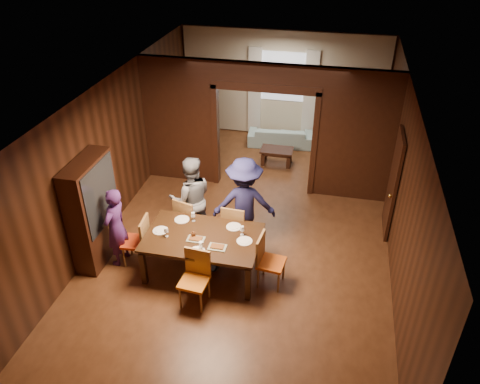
% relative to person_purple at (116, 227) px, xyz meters
% --- Properties ---
extents(floor, '(9.00, 9.00, 0.00)m').
position_rel_person_purple_xyz_m(floor, '(2.10, 1.57, -0.76)').
color(floor, '#4A2815').
rests_on(floor, ground).
extents(ceiling, '(5.50, 9.00, 0.02)m').
position_rel_person_purple_xyz_m(ceiling, '(2.10, 1.57, 2.14)').
color(ceiling, silver).
rests_on(ceiling, room_walls).
extents(room_walls, '(5.52, 9.01, 2.90)m').
position_rel_person_purple_xyz_m(room_walls, '(2.10, 3.45, 0.74)').
color(room_walls, black).
rests_on(room_walls, floor).
extents(person_purple, '(0.44, 0.60, 1.53)m').
position_rel_person_purple_xyz_m(person_purple, '(0.00, 0.00, 0.00)').
color(person_purple, '#46205F').
rests_on(person_purple, floor).
extents(person_grey, '(1.04, 0.94, 1.73)m').
position_rel_person_purple_xyz_m(person_grey, '(1.08, 1.02, 0.10)').
color(person_grey, slate).
rests_on(person_grey, floor).
extents(person_navy, '(1.30, 0.92, 1.82)m').
position_rel_person_purple_xyz_m(person_navy, '(2.11, 1.03, 0.15)').
color(person_navy, '#1C1C47').
rests_on(person_navy, floor).
extents(sofa, '(1.77, 0.83, 0.50)m').
position_rel_person_purple_xyz_m(sofa, '(2.18, 5.42, -0.51)').
color(sofa, '#9BC5CB').
rests_on(sofa, floor).
extents(serving_bowl, '(0.36, 0.36, 0.09)m').
position_rel_person_purple_xyz_m(serving_bowl, '(1.67, 0.14, 0.04)').
color(serving_bowl, black).
rests_on(serving_bowl, dining_table).
extents(dining_table, '(1.99, 1.24, 0.76)m').
position_rel_person_purple_xyz_m(dining_table, '(1.57, 0.07, -0.38)').
color(dining_table, black).
rests_on(dining_table, floor).
extents(coffee_table, '(0.80, 0.50, 0.40)m').
position_rel_person_purple_xyz_m(coffee_table, '(2.25, 4.33, -0.56)').
color(coffee_table, black).
rests_on(coffee_table, floor).
extents(chair_left, '(0.47, 0.47, 0.97)m').
position_rel_person_purple_xyz_m(chair_left, '(0.32, 0.04, -0.28)').
color(chair_left, red).
rests_on(chair_left, floor).
extents(chair_right, '(0.49, 0.49, 0.97)m').
position_rel_person_purple_xyz_m(chair_right, '(2.80, 0.00, -0.28)').
color(chair_right, '#CB5213').
rests_on(chair_right, floor).
extents(chair_far_l, '(0.55, 0.55, 0.97)m').
position_rel_person_purple_xyz_m(chair_far_l, '(1.06, 0.91, -0.28)').
color(chair_far_l, '#D15C13').
rests_on(chair_far_l, floor).
extents(chair_far_r, '(0.47, 0.47, 0.97)m').
position_rel_person_purple_xyz_m(chair_far_r, '(1.98, 0.89, -0.28)').
color(chair_far_r, '#E84315').
rests_on(chair_far_r, floor).
extents(chair_near, '(0.48, 0.48, 0.97)m').
position_rel_person_purple_xyz_m(chair_near, '(1.65, -0.73, -0.28)').
color(chair_near, orange).
rests_on(chair_near, floor).
extents(hutch, '(0.40, 1.20, 2.00)m').
position_rel_person_purple_xyz_m(hutch, '(-0.43, 0.07, 0.24)').
color(hutch, black).
rests_on(hutch, floor).
extents(door_right, '(0.06, 0.90, 2.10)m').
position_rel_person_purple_xyz_m(door_right, '(4.80, 2.07, 0.29)').
color(door_right, black).
rests_on(door_right, floor).
extents(window_far, '(1.20, 0.03, 1.30)m').
position_rel_person_purple_xyz_m(window_far, '(2.10, 6.01, 0.94)').
color(window_far, silver).
rests_on(window_far, back_wall).
extents(curtain_left, '(0.35, 0.06, 2.40)m').
position_rel_person_purple_xyz_m(curtain_left, '(1.35, 5.97, 0.49)').
color(curtain_left, white).
rests_on(curtain_left, back_wall).
extents(curtain_right, '(0.35, 0.06, 2.40)m').
position_rel_person_purple_xyz_m(curtain_right, '(2.85, 5.97, 0.49)').
color(curtain_right, white).
rests_on(curtain_right, back_wall).
extents(plate_left, '(0.27, 0.27, 0.01)m').
position_rel_person_purple_xyz_m(plate_left, '(0.81, 0.07, 0.00)').
color(plate_left, silver).
rests_on(plate_left, dining_table).
extents(plate_far_l, '(0.27, 0.27, 0.01)m').
position_rel_person_purple_xyz_m(plate_far_l, '(1.07, 0.47, 0.00)').
color(plate_far_l, silver).
rests_on(plate_far_l, dining_table).
extents(plate_far_r, '(0.27, 0.27, 0.01)m').
position_rel_person_purple_xyz_m(plate_far_r, '(2.04, 0.45, 0.00)').
color(plate_far_r, silver).
rests_on(plate_far_r, dining_table).
extents(plate_right, '(0.27, 0.27, 0.01)m').
position_rel_person_purple_xyz_m(plate_right, '(2.31, 0.10, 0.00)').
color(plate_right, white).
rests_on(plate_right, dining_table).
extents(plate_near, '(0.27, 0.27, 0.01)m').
position_rel_person_purple_xyz_m(plate_near, '(1.60, -0.34, 0.00)').
color(plate_near, white).
rests_on(plate_near, dining_table).
extents(platter_a, '(0.30, 0.20, 0.04)m').
position_rel_person_purple_xyz_m(platter_a, '(1.49, -0.04, 0.02)').
color(platter_a, gray).
rests_on(platter_a, dining_table).
extents(platter_b, '(0.30, 0.20, 0.04)m').
position_rel_person_purple_xyz_m(platter_b, '(1.90, -0.17, 0.02)').
color(platter_b, gray).
rests_on(platter_b, dining_table).
extents(wineglass_left, '(0.08, 0.08, 0.18)m').
position_rel_person_purple_xyz_m(wineglass_left, '(0.97, -0.06, 0.09)').
color(wineglass_left, silver).
rests_on(wineglass_left, dining_table).
extents(wineglass_far, '(0.08, 0.08, 0.18)m').
position_rel_person_purple_xyz_m(wineglass_far, '(1.29, 0.48, 0.09)').
color(wineglass_far, silver).
rests_on(wineglass_far, dining_table).
extents(wineglass_right, '(0.08, 0.08, 0.18)m').
position_rel_person_purple_xyz_m(wineglass_right, '(2.23, 0.26, 0.09)').
color(wineglass_right, silver).
rests_on(wineglass_right, dining_table).
extents(tumbler, '(0.07, 0.07, 0.14)m').
position_rel_person_purple_xyz_m(tumbler, '(1.65, -0.25, 0.07)').
color(tumbler, silver).
rests_on(tumbler, dining_table).
extents(condiment_jar, '(0.08, 0.08, 0.11)m').
position_rel_person_purple_xyz_m(condiment_jar, '(1.43, 0.03, 0.05)').
color(condiment_jar, '#462410').
rests_on(condiment_jar, dining_table).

